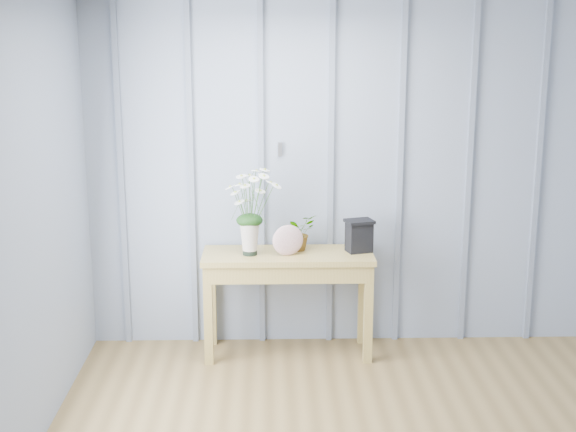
{
  "coord_description": "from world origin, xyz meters",
  "views": [
    {
      "loc": [
        -0.69,
        -3.42,
        2.31
      ],
      "look_at": [
        -0.56,
        1.94,
        1.03
      ],
      "focal_mm": 50.0,
      "sensor_mm": 36.0,
      "label": 1
    }
  ],
  "objects_px": {
    "carved_box": "(359,235)",
    "felt_disc_vessel": "(288,240)",
    "sideboard": "(288,269)",
    "daisy_vase": "(249,199)"
  },
  "relations": [
    {
      "from": "sideboard",
      "to": "daisy_vase",
      "type": "height_order",
      "value": "daisy_vase"
    },
    {
      "from": "sideboard",
      "to": "carved_box",
      "type": "relative_size",
      "value": 5.19
    },
    {
      "from": "felt_disc_vessel",
      "to": "carved_box",
      "type": "xyz_separation_m",
      "value": [
        0.5,
        0.08,
        0.01
      ]
    },
    {
      "from": "felt_disc_vessel",
      "to": "carved_box",
      "type": "bearing_deg",
      "value": -3.38
    },
    {
      "from": "sideboard",
      "to": "daisy_vase",
      "type": "bearing_deg",
      "value": -172.64
    },
    {
      "from": "carved_box",
      "to": "felt_disc_vessel",
      "type": "bearing_deg",
      "value": -170.47
    },
    {
      "from": "sideboard",
      "to": "felt_disc_vessel",
      "type": "height_order",
      "value": "felt_disc_vessel"
    },
    {
      "from": "daisy_vase",
      "to": "carved_box",
      "type": "relative_size",
      "value": 2.75
    },
    {
      "from": "carved_box",
      "to": "daisy_vase",
      "type": "bearing_deg",
      "value": -175.59
    },
    {
      "from": "sideboard",
      "to": "daisy_vase",
      "type": "distance_m",
      "value": 0.58
    }
  ]
}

